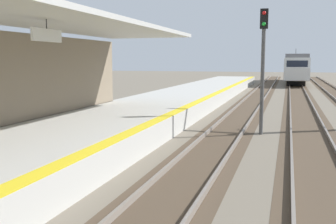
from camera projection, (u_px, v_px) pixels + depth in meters
station_platform at (118, 123)px, 17.00m from camera, size 5.00×80.00×0.91m
track_pair_nearest_platform at (234, 123)px, 19.59m from camera, size 2.34×120.00×0.16m
track_pair_middle at (307, 126)px, 18.62m from camera, size 2.34×120.00×0.16m
approaching_train at (296, 67)px, 53.97m from camera, size 2.93×19.60×4.76m
rail_signal_post at (263, 58)px, 16.49m from camera, size 0.32×0.34×5.20m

